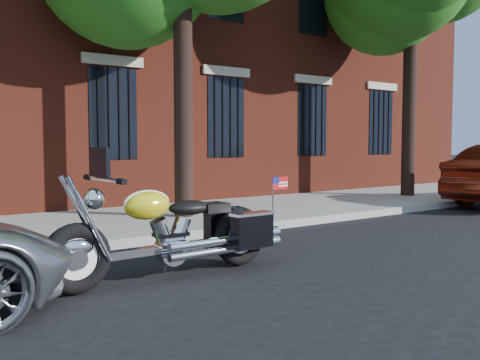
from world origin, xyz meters
TOP-DOWN VIEW (x-y plane):
  - ground at (0.00, 0.00)m, footprint 120.00×120.00m
  - curb at (0.00, 1.38)m, footprint 40.00×0.16m
  - sidewalk at (0.00, 3.26)m, footprint 40.00×3.60m
  - motorcycle at (-1.66, -0.65)m, footprint 3.02×0.87m

SIDE VIEW (x-z plane):
  - ground at x=0.00m, z-range 0.00..0.00m
  - curb at x=0.00m, z-range 0.00..0.15m
  - sidewalk at x=0.00m, z-range 0.00..0.15m
  - motorcycle at x=-1.66m, z-range -0.25..1.27m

